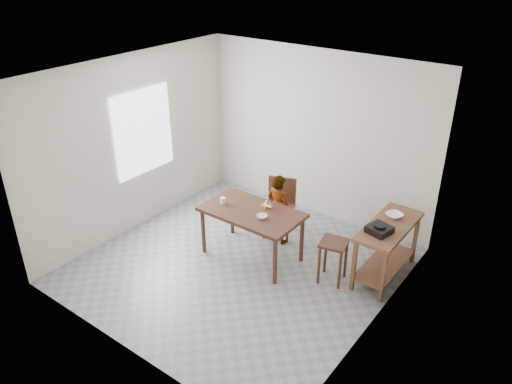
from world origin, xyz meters
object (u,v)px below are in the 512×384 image
Objects in this scene: child at (278,209)px; dining_table at (252,234)px; stool at (332,261)px; dining_chair at (279,209)px; prep_counter at (386,250)px.

dining_table is at bearing 87.25° from child.
child is at bearing 82.95° from dining_table.
child is 1.22m from stool.
dining_table is 1.57× the size of dining_chair.
child reaches higher than prep_counter.
stool is at bearing -135.21° from prep_counter.
stool is (1.23, -0.54, -0.14)m from dining_chair.
stool is at bearing -43.63° from dining_chair.
stool is at bearing 165.84° from child.
prep_counter is 0.74m from stool.
prep_counter is at bearing -20.80° from dining_chair.
prep_counter is at bearing 22.15° from dining_table.
dining_table reaches higher than stool.
dining_chair is (-0.03, 0.72, 0.07)m from dining_table.
child reaches higher than dining_chair.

